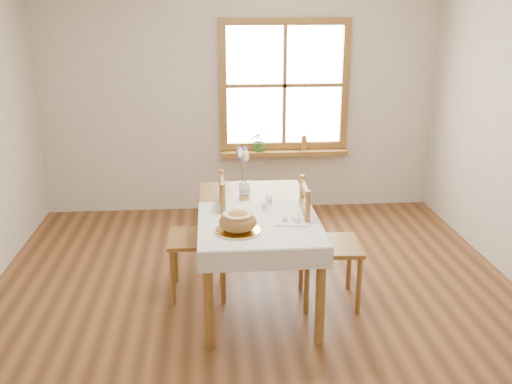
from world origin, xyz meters
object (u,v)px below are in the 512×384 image
flower_vase (244,189)px  bread_plate (238,231)px  dining_table (256,220)px  chair_right (330,244)px  chair_left (197,236)px

flower_vase → bread_plate: bearing=-96.6°
dining_table → flower_vase: flower_vase is taller
dining_table → flower_vase: (-0.07, 0.41, 0.14)m
dining_table → chair_right: size_ratio=1.58×
chair_left → flower_vase: 0.60m
flower_vase → dining_table: bearing=-80.8°
dining_table → chair_right: 0.62m
chair_left → flower_vase: chair_left is taller
chair_left → bread_plate: 0.70m
dining_table → bread_plate: 0.52m
bread_plate → flower_vase: size_ratio=3.03×
dining_table → chair_right: (0.58, -0.16, -0.16)m
chair_right → flower_vase: (-0.64, 0.56, 0.30)m
chair_left → flower_vase: size_ratio=9.65×
chair_right → bread_plate: chair_right is taller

